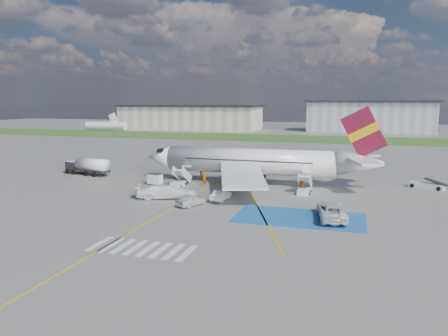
{
  "coord_description": "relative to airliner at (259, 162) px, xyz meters",
  "views": [
    {
      "loc": [
        15.62,
        -50.57,
        12.72
      ],
      "look_at": [
        -1.59,
        5.74,
        3.5
      ],
      "focal_mm": 35.0,
      "sensor_mm": 36.0,
      "label": 1
    }
  ],
  "objects": [
    {
      "name": "staging_box",
      "position": [
        8.49,
        -18.0,
        -3.39
      ],
      "size": [
        14.0,
        8.0,
        0.01
      ],
      "primitive_type": "cube",
      "color": "#195599",
      "rests_on": "ground"
    },
    {
      "name": "car_silver_b",
      "position": [
        -2.2,
        -12.6,
        -2.7
      ],
      "size": [
        1.72,
        4.28,
        1.38
      ],
      "primitive_type": "imported",
      "rotation": [
        0.0,
        0.0,
        3.08
      ],
      "color": "#AEB1B6",
      "rests_on": "ground"
    },
    {
      "name": "van_white_b",
      "position": [
        -9.37,
        -13.46,
        -2.23
      ],
      "size": [
        6.39,
        4.42,
        2.32
      ],
      "primitive_type": "imported",
      "rotation": [
        0.0,
        0.0,
        1.95
      ],
      "color": "white",
      "rests_on": "ground"
    },
    {
      "name": "car_silver_a",
      "position": [
        -4.83,
        -16.37,
        -2.69
      ],
      "size": [
        3.16,
        4.46,
        1.41
      ],
      "primitive_type": "imported",
      "rotation": [
        0.0,
        0.0,
        2.74
      ],
      "color": "silver",
      "rests_on": "ground"
    },
    {
      "name": "van_white_a",
      "position": [
        11.82,
        -17.2,
        -2.27
      ],
      "size": [
        3.67,
        6.37,
        2.25
      ],
      "primitive_type": "imported",
      "rotation": [
        0.0,
        0.0,
        3.3
      ],
      "color": "silver",
      "rests_on": "ground"
    },
    {
      "name": "crosswalk",
      "position": [
        -3.31,
        -32.0,
        -3.39
      ],
      "size": [
        9.0,
        4.0,
        0.01
      ],
      "color": "silver",
      "rests_on": "ground"
    },
    {
      "name": "crew_nose",
      "position": [
        -9.6,
        0.3,
        -2.61
      ],
      "size": [
        0.79,
        0.9,
        1.57
      ],
      "primitive_type": "imported",
      "rotation": [
        0.0,
        0.0,
        -1.27
      ],
      "color": "orange",
      "rests_on": "ground"
    },
    {
      "name": "crew_aft",
      "position": [
        7.04,
        -4.5,
        -2.43
      ],
      "size": [
        0.61,
        1.17,
        1.92
      ],
      "primitive_type": "imported",
      "rotation": [
        0.0,
        0.0,
        1.7
      ],
      "color": "orange",
      "rests_on": "ground"
    },
    {
      "name": "grass_strip",
      "position": [
        -1.51,
        81.0,
        -3.39
      ],
      "size": [
        400.0,
        30.0,
        0.01
      ],
      "primitive_type": "cube",
      "color": "#2D4C1E",
      "rests_on": "ground"
    },
    {
      "name": "fuel_tanker",
      "position": [
        -29.74,
        -0.87,
        -2.18
      ],
      "size": [
        8.69,
        3.82,
        2.88
      ],
      "rotation": [
        0.0,
        0.0,
        -0.19
      ],
      "color": "black",
      "rests_on": "ground"
    },
    {
      "name": "airliner",
      "position": [
        0.0,
        0.0,
        0.0
      ],
      "size": [
        36.81,
        32.95,
        11.92
      ],
      "color": "silver",
      "rests_on": "ground"
    },
    {
      "name": "ground",
      "position": [
        -1.51,
        -14.0,
        -3.39
      ],
      "size": [
        400.0,
        400.0,
        0.0
      ],
      "primitive_type": "plane",
      "color": "#60605E",
      "rests_on": "ground"
    },
    {
      "name": "terminal_centre",
      "position": [
        18.49,
        121.0,
        2.61
      ],
      "size": [
        48.0,
        18.0,
        12.0
      ],
      "primitive_type": "cube",
      "color": "gray",
      "rests_on": "ground"
    },
    {
      "name": "crew_fwd",
      "position": [
        -7.46,
        -3.99,
        -2.44
      ],
      "size": [
        0.83,
        0.75,
        1.9
      ],
      "primitive_type": "imported",
      "rotation": [
        0.0,
        0.0,
        0.55
      ],
      "color": "orange",
      "rests_on": "ground"
    },
    {
      "name": "gpu_cart",
      "position": [
        -14.89,
        -5.43,
        -2.63
      ],
      "size": [
        2.17,
        1.53,
        1.7
      ],
      "rotation": [
        0.0,
        0.0,
        -0.11
      ],
      "color": "silver",
      "rests_on": "ground"
    },
    {
      "name": "terminal_west",
      "position": [
        -56.51,
        116.0,
        1.61
      ],
      "size": [
        60.0,
        22.0,
        10.0
      ],
      "primitive_type": "cube",
      "color": "gray",
      "rests_on": "ground"
    },
    {
      "name": "belt_loader",
      "position": [
        24.17,
        3.41,
        -3.01
      ],
      "size": [
        5.31,
        3.45,
        1.55
      ],
      "rotation": [
        0.0,
        0.0,
        -0.41
      ],
      "color": "silver",
      "rests_on": "ground"
    },
    {
      "name": "airstairs_aft",
      "position": [
        7.49,
        -5.3,
        -2.77
      ],
      "size": [
        1.9,
        5.2,
        3.6
      ],
      "color": "silver",
      "rests_on": "ground"
    },
    {
      "name": "airstairs_fwd",
      "position": [
        -11.01,
        -5.3,
        -2.77
      ],
      "size": [
        1.9,
        5.2,
        3.6
      ],
      "color": "silver",
      "rests_on": "ground"
    },
    {
      "name": "taxiway_line_diag",
      "position": [
        -1.51,
        -2.0,
        -3.39
      ],
      "size": [
        20.71,
        56.45,
        0.01
      ],
      "primitive_type": "cube",
      "rotation": [
        0.0,
        0.0,
        0.35
      ],
      "color": "gold",
      "rests_on": "ground"
    },
    {
      "name": "taxiway_line_cross",
      "position": [
        -6.51,
        -24.0,
        -3.39
      ],
      "size": [
        0.2,
        60.0,
        0.01
      ],
      "primitive_type": "cube",
      "color": "gold",
      "rests_on": "ground"
    },
    {
      "name": "taxiway_line_main",
      "position": [
        -1.51,
        -2.0,
        -3.39
      ],
      "size": [
        120.0,
        0.2,
        0.01
      ],
      "primitive_type": "cube",
      "color": "gold",
      "rests_on": "ground"
    }
  ]
}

